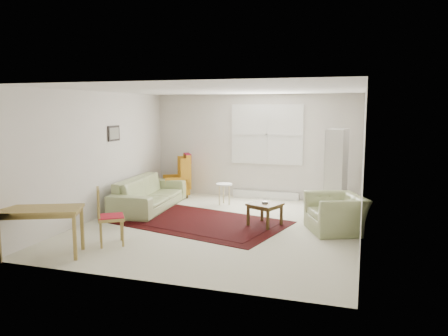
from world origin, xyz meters
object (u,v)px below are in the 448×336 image
(coffee_table, at_px, (265,214))
(stool, at_px, (224,194))
(armchair, at_px, (336,210))
(cabinet, at_px, (337,171))
(desk_chair, at_px, (111,216))
(wingback_chair, at_px, (176,175))
(sofa, at_px, (150,187))
(desk, at_px, (42,232))

(coffee_table, distance_m, stool, 1.96)
(coffee_table, bearing_deg, stool, 130.33)
(armchair, bearing_deg, cabinet, 159.35)
(stool, relative_size, cabinet, 0.28)
(armchair, relative_size, desk_chair, 1.09)
(armchair, relative_size, stool, 2.08)
(wingback_chair, bearing_deg, stool, 41.17)
(armchair, xyz_separation_m, cabinet, (-0.09, 1.48, 0.48))
(wingback_chair, relative_size, desk_chair, 1.15)
(wingback_chair, bearing_deg, cabinet, 52.54)
(sofa, distance_m, stool, 1.68)
(wingback_chair, bearing_deg, armchair, 32.98)
(sofa, height_order, stool, sofa)
(sofa, height_order, desk_chair, sofa)
(sofa, xyz_separation_m, coffee_table, (2.69, -0.62, -0.25))
(stool, height_order, desk_chair, desk_chair)
(coffee_table, distance_m, desk, 3.83)
(cabinet, bearing_deg, armchair, -78.95)
(armchair, relative_size, coffee_table, 1.92)
(sofa, distance_m, desk_chair, 2.53)
(sofa, xyz_separation_m, wingback_chair, (0.05, 1.32, 0.07))
(coffee_table, relative_size, desk_chair, 0.57)
(wingback_chair, height_order, cabinet, cabinet)
(sofa, distance_m, wingback_chair, 1.32)
(sofa, bearing_deg, desk, 174.03)
(stool, bearing_deg, sofa, -148.63)
(stool, bearing_deg, armchair, -30.27)
(stool, relative_size, desk_chair, 0.52)
(coffee_table, xyz_separation_m, cabinet, (1.19, 1.49, 0.66))
(cabinet, height_order, desk, cabinet)
(wingback_chair, height_order, stool, wingback_chair)
(sofa, bearing_deg, armchair, -103.10)
(desk_chair, bearing_deg, sofa, -21.71)
(armchair, xyz_separation_m, desk, (-4.06, -2.63, -0.03))
(cabinet, bearing_deg, wingback_chair, -179.03)
(coffee_table, xyz_separation_m, stool, (-1.27, 1.49, 0.03))
(desk, distance_m, desk_chair, 1.04)
(wingback_chair, xyz_separation_m, stool, (1.37, -0.45, -0.29))
(coffee_table, height_order, desk, desk)
(sofa, xyz_separation_m, desk, (-0.10, -3.25, -0.11))
(desk, xyz_separation_m, desk_chair, (0.68, 0.78, 0.10))
(armchair, distance_m, wingback_chair, 4.37)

